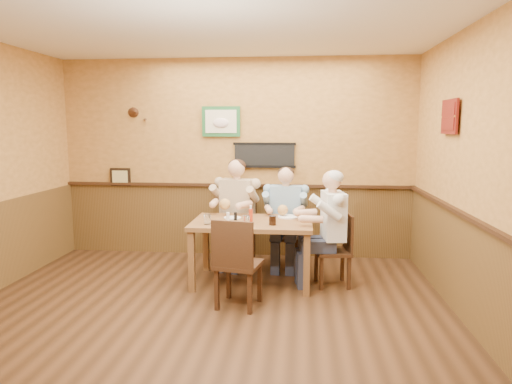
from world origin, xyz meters
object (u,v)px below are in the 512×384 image
(diner_tan_shirt, at_px, (237,218))
(hot_sauce_bottle, at_px, (251,215))
(dining_table, at_px, (252,228))
(salt_shaker, at_px, (228,216))
(chair_right_end, at_px, (333,250))
(diner_white_elder, at_px, (333,235))
(water_glass_left, at_px, (207,219))
(chair_back_right, at_px, (286,236))
(diner_blue_polo, at_px, (286,222))
(water_glass_mid, at_px, (246,221))
(chair_near_side, at_px, (239,262))
(cola_tumbler, at_px, (273,220))
(pepper_shaker, at_px, (235,216))
(chair_back_left, at_px, (238,232))

(diner_tan_shirt, bearing_deg, hot_sauce_bottle, -58.80)
(dining_table, relative_size, salt_shaker, 14.38)
(dining_table, xyz_separation_m, chair_right_end, (0.94, -0.01, -0.23))
(dining_table, height_order, diner_white_elder, diner_white_elder)
(diner_tan_shirt, distance_m, water_glass_left, 0.98)
(chair_back_right, height_order, diner_white_elder, diner_white_elder)
(diner_blue_polo, relative_size, water_glass_left, 10.37)
(diner_blue_polo, bearing_deg, water_glass_mid, -109.22)
(chair_near_side, relative_size, salt_shaker, 9.62)
(diner_blue_polo, xyz_separation_m, cola_tumbler, (-0.12, -0.88, 0.20))
(chair_near_side, distance_m, pepper_shaker, 0.83)
(chair_back_right, xyz_separation_m, chair_right_end, (0.57, -0.69, 0.01))
(diner_tan_shirt, xyz_separation_m, salt_shaker, (-0.01, -0.72, 0.16))
(dining_table, xyz_separation_m, chair_near_side, (-0.06, -0.73, -0.19))
(chair_right_end, bearing_deg, diner_tan_shirt, -129.16)
(salt_shaker, bearing_deg, water_glass_mid, -48.48)
(chair_back_left, distance_m, chair_right_end, 1.41)
(chair_near_side, distance_m, cola_tumbler, 0.70)
(chair_back_left, height_order, chair_back_right, chair_back_left)
(pepper_shaker, bearing_deg, water_glass_left, -138.80)
(chair_back_left, xyz_separation_m, chair_back_right, (0.65, -0.03, -0.03))
(cola_tumbler, bearing_deg, diner_white_elder, 16.00)
(diner_blue_polo, height_order, diner_white_elder, diner_white_elder)
(hot_sauce_bottle, bearing_deg, chair_back_right, 64.66)
(chair_back_left, height_order, pepper_shaker, chair_back_left)
(diner_white_elder, xyz_separation_m, pepper_shaker, (-1.14, 0.03, 0.19))
(chair_right_end, distance_m, hot_sauce_bottle, 1.04)
(chair_near_side, bearing_deg, diner_blue_polo, -96.03)
(diner_tan_shirt, xyz_separation_m, water_glass_mid, (0.24, -1.00, 0.17))
(chair_near_side, height_order, diner_blue_polo, diner_blue_polo)
(water_glass_left, distance_m, cola_tumbler, 0.74)
(dining_table, distance_m, diner_blue_polo, 0.77)
(chair_back_right, height_order, salt_shaker, salt_shaker)
(dining_table, bearing_deg, hot_sauce_bottle, -92.01)
(chair_right_end, bearing_deg, salt_shaker, -98.51)
(chair_near_side, relative_size, diner_tan_shirt, 0.73)
(chair_right_end, distance_m, water_glass_mid, 1.09)
(chair_right_end, height_order, cola_tumbler, cola_tumbler)
(diner_white_elder, distance_m, hot_sauce_bottle, 0.98)
(pepper_shaker, bearing_deg, cola_tumbler, -26.36)
(chair_near_side, height_order, hot_sauce_bottle, chair_near_side)
(chair_back_right, bearing_deg, diner_tan_shirt, -179.36)
(chair_back_right, height_order, chair_near_side, chair_near_side)
(water_glass_mid, relative_size, pepper_shaker, 1.27)
(chair_near_side, relative_size, diner_white_elder, 0.77)
(diner_blue_polo, bearing_deg, cola_tumbler, -94.20)
(chair_back_left, relative_size, pepper_shaker, 9.46)
(diner_blue_polo, height_order, water_glass_left, diner_blue_polo)
(chair_back_right, xyz_separation_m, cola_tumbler, (-0.12, -0.88, 0.38))
(dining_table, relative_size, chair_near_side, 1.49)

